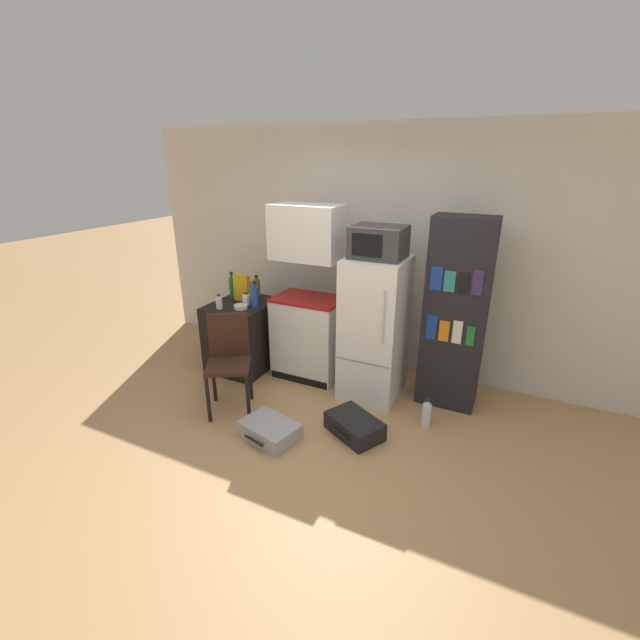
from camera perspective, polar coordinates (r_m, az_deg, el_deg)
ground_plane at (r=3.70m, az=-2.78°, el=-18.08°), size 24.00×24.00×0.00m
wall_back at (r=4.77m, az=10.82°, el=8.56°), size 6.40×0.10×2.66m
side_table at (r=5.04m, az=-10.09°, el=-1.96°), size 0.64×0.77×0.78m
kitchen_hutch at (r=4.60m, az=-1.60°, el=2.21°), size 0.73×0.50×1.88m
refrigerator at (r=4.30m, az=7.27°, el=-1.16°), size 0.57×0.65×1.44m
microwave at (r=4.05m, az=7.83°, el=10.27°), size 0.49×0.41×0.30m
bookshelf at (r=4.22m, az=17.54°, el=0.54°), size 0.56×0.33×1.85m
bottle_olive_oil at (r=5.08m, az=-8.42°, el=4.30°), size 0.08×0.08×0.26m
bottle_ketchup_red at (r=5.17m, az=-9.47°, el=4.25°), size 0.07×0.07×0.20m
bottle_clear_short at (r=4.75m, az=-13.31°, el=2.25°), size 0.07×0.07×0.16m
bottle_milk_white at (r=4.82m, az=-9.81°, el=2.70°), size 0.09×0.09×0.14m
bottle_green_tall at (r=5.06m, az=-11.63°, el=4.32°), size 0.07×0.07×0.31m
bottle_blue_soda at (r=4.71m, az=-8.71°, el=3.13°), size 0.08×0.08×0.29m
bowl at (r=4.72m, az=-10.54°, el=1.75°), size 0.15×0.15×0.04m
cereal_box at (r=4.96m, az=-10.37°, el=4.27°), size 0.19×0.07×0.30m
chair at (r=4.19m, az=-12.08°, el=-4.42°), size 0.55×0.55×0.94m
suitcase_large_flat at (r=3.91m, az=-6.70°, el=-14.41°), size 0.56×0.45×0.15m
suitcase_small_flat at (r=3.94m, az=4.61°, el=-13.90°), size 0.59×0.52×0.16m
water_bottle_front at (r=4.13m, az=14.00°, el=-12.06°), size 0.08×0.08×0.28m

